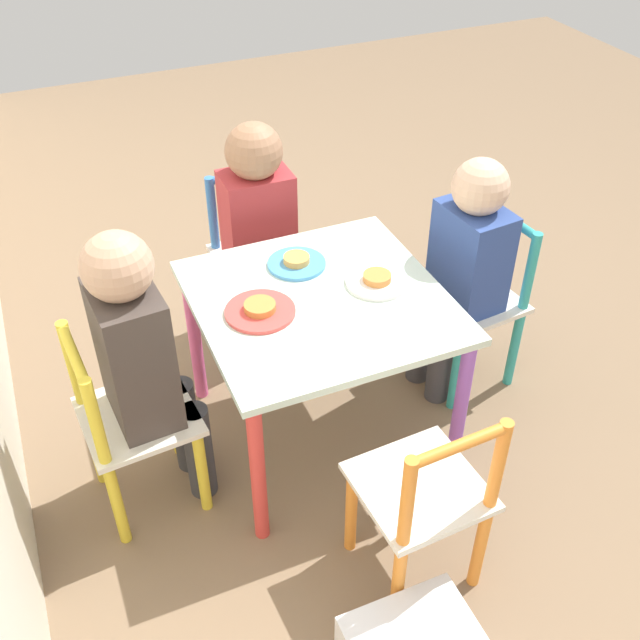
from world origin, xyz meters
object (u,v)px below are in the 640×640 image
child_right (260,219)px  plate_right (297,262)px  child_front (464,261)px  plate_back (260,310)px  kids_table (320,319)px  chair_yellow (130,425)px  child_back (143,354)px  plate_front (377,281)px  chair_orange (424,500)px  chair_teal (475,303)px  chair_blue (257,260)px

child_right → plate_right: 0.30m
child_front → child_right: 0.60m
child_front → plate_back: (-0.05, 0.60, 0.04)m
kids_table → chair_yellow: size_ratio=1.14×
child_back → plate_front: (0.04, -0.61, 0.01)m
plate_front → plate_back: same height
child_right → plate_front: size_ratio=4.61×
kids_table → child_front: bearing=-84.2°
plate_front → plate_back: (0.00, 0.31, -0.00)m
chair_yellow → chair_orange: bearing=-135.8°
kids_table → child_back: (-0.04, 0.45, 0.06)m
plate_right → chair_teal: bearing=-101.6°
chair_blue → child_front: bearing=-46.1°
kids_table → plate_right: plate_right is taller
kids_table → child_front: (0.05, -0.45, 0.03)m
chair_orange → child_back: size_ratio=0.68×
chair_blue → chair_yellow: 0.75m
chair_teal → child_back: 0.98m
chair_blue → plate_back: 0.58m
kids_table → chair_orange: (-0.51, -0.03, -0.14)m
chair_orange → chair_teal: bearing=-133.6°
chair_blue → child_back: (-0.55, 0.45, 0.20)m
child_right → chair_teal: bearing=-37.9°
chair_blue → plate_front: 0.57m
chair_teal → plate_back: chair_teal is taller
chair_teal → child_right: bearing=-134.0°
child_right → plate_right: bearing=-90.1°
child_right → plate_back: size_ratio=4.29×
chair_teal → chair_orange: (-0.56, 0.48, 0.00)m
chair_yellow → plate_front: bearing=-91.1°
kids_table → chair_blue: 0.53m
child_front → plate_right: (0.11, 0.45, 0.04)m
chair_yellow → plate_right: chair_yellow is taller
chair_yellow → chair_orange: same height
chair_blue → chair_orange: size_ratio=1.00×
chair_orange → plate_right: (0.67, 0.03, 0.21)m
plate_right → chair_orange: bearing=-177.7°
chair_teal → plate_front: 0.41m
child_right → plate_right: child_right is taller
chair_yellow → plate_right: 0.59m
chair_blue → child_right: size_ratio=0.72×
plate_front → chair_yellow: bearing=93.6°
chair_orange → child_front: bearing=-130.0°
chair_blue → chair_yellow: same height
child_back → plate_right: size_ratio=5.11×
child_right → plate_right: (-0.29, 0.00, 0.03)m
plate_back → kids_table: bearing=-90.0°
chair_teal → chair_orange: same height
plate_front → child_back: bearing=93.4°
chair_yellow → plate_right: bearing=-73.5°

